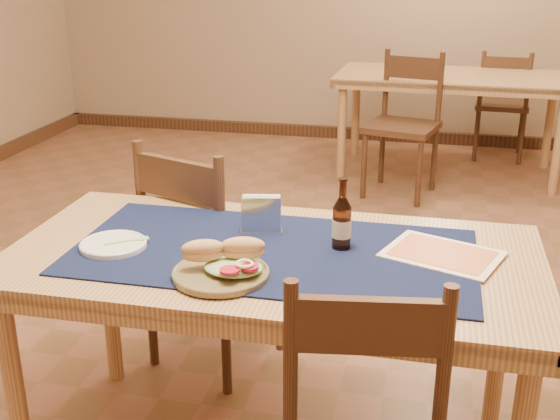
% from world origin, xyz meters
% --- Properties ---
extents(room, '(6.04, 7.04, 2.84)m').
position_xyz_m(room, '(0.00, 0.00, 1.40)').
color(room, brown).
rests_on(room, ground).
extents(main_table, '(1.60, 0.80, 0.75)m').
position_xyz_m(main_table, '(0.00, -0.80, 0.67)').
color(main_table, tan).
rests_on(main_table, ground).
extents(placemat, '(1.20, 0.60, 0.01)m').
position_xyz_m(placemat, '(0.00, -0.80, 0.75)').
color(placemat, '#101C3B').
rests_on(placemat, main_table).
extents(baseboard, '(6.00, 7.00, 0.10)m').
position_xyz_m(baseboard, '(0.00, 0.00, 0.05)').
color(baseboard, '#462A19').
rests_on(baseboard, ground).
extents(back_table, '(1.68, 0.89, 0.75)m').
position_xyz_m(back_table, '(0.55, 2.60, 0.67)').
color(back_table, tan).
rests_on(back_table, ground).
extents(chair_main_far, '(0.56, 0.56, 0.95)m').
position_xyz_m(chair_main_far, '(-0.38, -0.29, 0.49)').
color(chair_main_far, '#462A19').
rests_on(chair_main_far, ground).
extents(chair_back_near, '(0.54, 0.54, 0.96)m').
position_xyz_m(chair_back_near, '(0.25, 2.06, 0.50)').
color(chair_back_near, '#462A19').
rests_on(chair_back_near, ground).
extents(chair_back_far, '(0.43, 0.43, 0.87)m').
position_xyz_m(chair_back_far, '(0.97, 3.10, 0.45)').
color(chair_back_far, '#462A19').
rests_on(chair_back_far, ground).
extents(sandwich_plate, '(0.27, 0.27, 0.10)m').
position_xyz_m(sandwich_plate, '(-0.09, -1.00, 0.78)').
color(sandwich_plate, brown).
rests_on(sandwich_plate, placemat).
extents(side_plate, '(0.20, 0.20, 0.02)m').
position_xyz_m(side_plate, '(-0.48, -0.88, 0.77)').
color(side_plate, silver).
rests_on(side_plate, placemat).
extents(fork, '(0.12, 0.09, 0.00)m').
position_xyz_m(fork, '(-0.43, -0.85, 0.77)').
color(fork, '#8FD072').
rests_on(fork, side_plate).
extents(beer_bottle, '(0.06, 0.06, 0.22)m').
position_xyz_m(beer_bottle, '(0.20, -0.73, 0.84)').
color(beer_bottle, '#3F1C0B').
rests_on(beer_bottle, placemat).
extents(napkin_holder, '(0.14, 0.07, 0.12)m').
position_xyz_m(napkin_holder, '(-0.07, -0.66, 0.81)').
color(napkin_holder, silver).
rests_on(napkin_holder, placemat).
extents(menu_card, '(0.38, 0.33, 0.01)m').
position_xyz_m(menu_card, '(0.50, -0.72, 0.76)').
color(menu_card, '#FFE7C0').
rests_on(menu_card, placemat).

